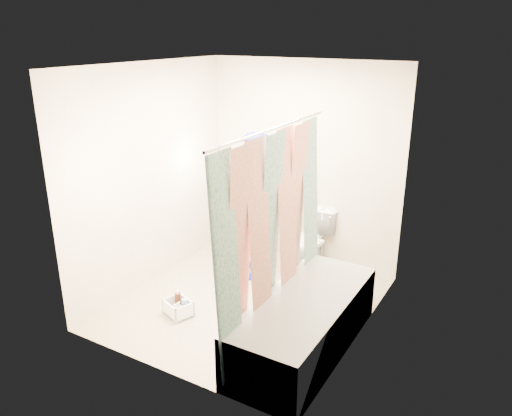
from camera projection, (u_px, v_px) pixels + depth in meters
The scene contains 14 objects.
floor at pixel (247, 302), 5.22m from camera, with size 2.60×2.60×0.00m, color tan.
ceiling at pixel (245, 65), 4.41m from camera, with size 2.40×2.60×0.02m, color white.
wall_back at pixel (303, 164), 5.87m from camera, with size 2.40×0.02×2.40m, color beige.
wall_front at pixel (157, 240), 3.76m from camera, with size 2.40×0.02×2.40m, color beige.
wall_left at pixel (151, 176), 5.38m from camera, with size 0.02×2.60×2.40m, color beige.
wall_right at pixel (366, 216), 4.25m from camera, with size 0.02×2.60×2.40m, color beige.
bathtub at pixel (304, 322), 4.38m from camera, with size 0.70×1.75×0.50m.
curtain_rod at pixel (274, 129), 3.97m from camera, with size 0.02×0.02×1.90m, color silver.
shower_curtain at pixel (272, 236), 4.28m from camera, with size 0.06×1.75×1.80m, color white.
toilet at pixel (309, 241), 5.83m from camera, with size 0.40×0.71×0.72m, color silver.
tank_lid at pixel (304, 239), 5.72m from camera, with size 0.44×0.19×0.03m, color silver.
tank_internals at pixel (315, 208), 5.88m from camera, with size 0.18×0.06×0.24m.
plumber at pixel (252, 206), 5.57m from camera, with size 0.61×0.40×1.67m, color navy.
cleaning_caddy at pixel (179, 309), 4.96m from camera, with size 0.33×0.30×0.21m.
Camera 1 is at (2.38, -3.91, 2.70)m, focal length 35.00 mm.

